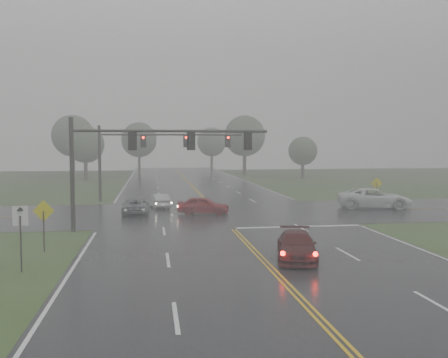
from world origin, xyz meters
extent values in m
plane|color=#2F451D|center=(0.00, 0.00, 0.00)|extent=(180.00, 180.00, 0.00)
cube|color=black|center=(0.00, 20.00, 0.00)|extent=(18.00, 160.00, 0.02)
cube|color=black|center=(0.00, 22.00, 0.00)|extent=(120.00, 14.00, 0.02)
cube|color=silver|center=(4.50, 14.40, 0.00)|extent=(8.50, 0.50, 0.01)
imported|color=#3F0B0C|center=(1.63, 5.25, 0.00)|extent=(2.84, 4.81, 1.31)
imported|color=maroon|center=(-1.20, 21.40, 0.00)|extent=(4.37, 2.60, 1.39)
imported|color=#B3B6BC|center=(-4.62, 25.84, 0.00)|extent=(2.02, 3.89, 1.22)
imported|color=slate|center=(-6.53, 22.57, 0.00)|extent=(2.09, 4.45, 1.23)
imported|color=silver|center=(13.80, 22.90, 0.00)|extent=(6.75, 4.32, 1.73)
cylinder|color=black|center=(-10.20, 14.73, 3.62)|extent=(0.28, 0.28, 7.24)
cylinder|color=black|center=(-10.20, 14.73, 6.44)|extent=(0.18, 0.18, 0.80)
cylinder|color=black|center=(-3.93, 14.73, 6.39)|extent=(12.55, 0.18, 0.18)
cube|color=black|center=(-6.44, 14.73, 5.79)|extent=(0.34, 0.28, 1.06)
cube|color=black|center=(-6.44, 14.89, 5.79)|extent=(0.55, 0.03, 1.26)
cube|color=black|center=(-2.67, 14.73, 5.79)|extent=(0.34, 0.28, 1.06)
cube|color=black|center=(-2.67, 14.89, 5.79)|extent=(0.55, 0.03, 1.26)
cube|color=black|center=(1.09, 14.73, 5.79)|extent=(0.34, 0.28, 1.06)
cube|color=black|center=(1.09, 14.89, 5.79)|extent=(0.55, 0.03, 1.26)
cylinder|color=black|center=(-10.20, 31.52, 3.67)|extent=(0.29, 0.29, 7.34)
cylinder|color=black|center=(-10.20, 31.52, 6.53)|extent=(0.18, 0.18, 0.82)
cylinder|color=black|center=(-3.25, 31.52, 6.48)|extent=(13.89, 0.18, 0.18)
cube|color=black|center=(-6.03, 31.52, 5.86)|extent=(0.35, 0.29, 1.07)
cube|color=black|center=(-6.03, 31.69, 5.86)|extent=(0.56, 0.03, 1.27)
cylinder|color=#FF0C05|center=(-6.03, 31.36, 6.20)|extent=(0.22, 0.06, 0.22)
cube|color=black|center=(-1.86, 31.52, 5.86)|extent=(0.35, 0.29, 1.07)
cube|color=black|center=(-1.86, 31.69, 5.86)|extent=(0.56, 0.03, 1.27)
cylinder|color=#FF0C05|center=(-1.86, 31.36, 6.20)|extent=(0.22, 0.06, 0.22)
cube|color=black|center=(2.30, 31.52, 5.86)|extent=(0.35, 0.29, 1.07)
cube|color=black|center=(2.30, 31.69, 5.86)|extent=(0.56, 0.03, 1.27)
cylinder|color=#FF0C05|center=(2.30, 31.36, 6.20)|extent=(0.22, 0.06, 0.22)
cylinder|color=black|center=(-10.74, 8.74, 1.07)|extent=(0.07, 0.07, 2.13)
cube|color=#D0C20C|center=(-10.74, 8.77, 2.13)|extent=(1.11, 0.22, 1.12)
cylinder|color=black|center=(-10.86, 4.70, 1.23)|extent=(0.07, 0.07, 2.46)
cube|color=silver|center=(-10.86, 4.74, 2.46)|extent=(0.64, 0.18, 0.85)
cube|color=black|center=(-10.86, 4.77, 2.46)|extent=(0.11, 0.04, 0.48)
cylinder|color=black|center=(14.83, 24.67, 1.01)|extent=(0.07, 0.07, 2.03)
cube|color=#D0C20C|center=(14.83, 24.70, 2.03)|extent=(1.05, 0.22, 1.06)
cylinder|color=#382D25|center=(-15.24, 60.69, 1.60)|extent=(0.55, 0.55, 3.21)
sphere|color=#3C5035|center=(-15.24, 60.69, 5.53)|extent=(5.70, 5.70, 5.70)
cylinder|color=#382D25|center=(11.02, 69.13, 2.04)|extent=(0.63, 0.63, 4.07)
sphere|color=#3C5035|center=(11.02, 69.13, 7.01)|extent=(7.24, 7.24, 7.24)
cylinder|color=#382D25|center=(-7.58, 77.05, 1.85)|extent=(0.50, 0.50, 3.69)
sphere|color=#3C5035|center=(-7.58, 77.05, 6.36)|extent=(6.56, 6.56, 6.56)
cylinder|color=#382D25|center=(18.69, 59.54, 1.30)|extent=(0.56, 0.56, 2.59)
sphere|color=#3C5035|center=(18.69, 59.54, 4.47)|extent=(4.61, 4.61, 4.61)
cylinder|color=#382D25|center=(-18.71, 71.63, 2.03)|extent=(0.54, 0.54, 4.06)
sphere|color=#3C5035|center=(-18.71, 71.63, 7.00)|extent=(7.22, 7.22, 7.22)
cylinder|color=#382D25|center=(7.50, 88.86, 1.75)|extent=(0.58, 0.58, 3.50)
sphere|color=#3C5035|center=(7.50, 88.86, 6.03)|extent=(6.23, 6.23, 6.23)
camera|label=1|loc=(-5.20, -17.64, 5.54)|focal=40.00mm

